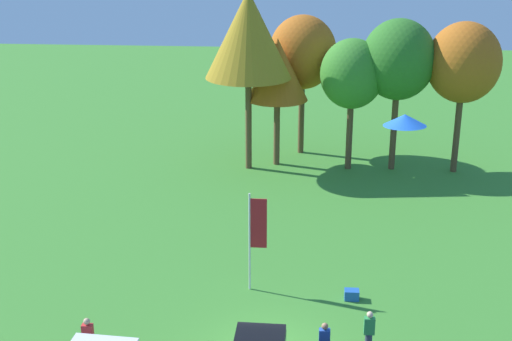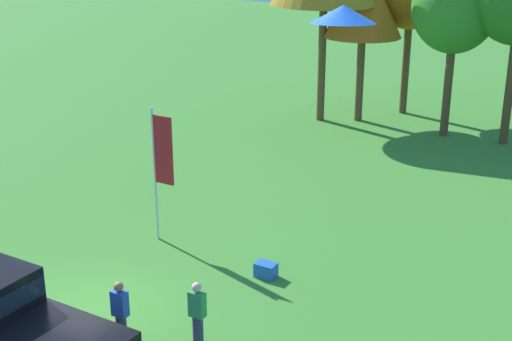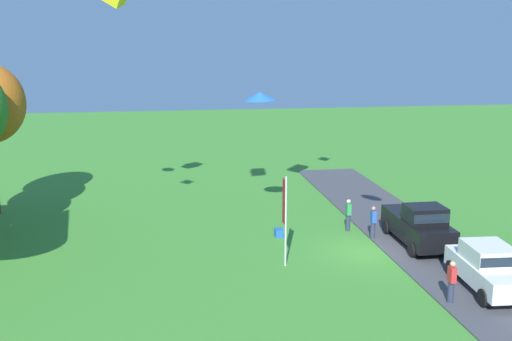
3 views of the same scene
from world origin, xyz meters
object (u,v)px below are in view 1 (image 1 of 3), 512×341
Objects in this scene: tree_left_of_center at (464,63)px; kite_delta_mid_center at (405,120)px; person_watching_sky at (88,341)px; tree_center_back at (303,53)px; tree_far_right at (398,60)px; person_on_lawn at (369,334)px; cooler_box at (352,295)px; tree_far_left at (248,35)px; tree_lone_near at (277,70)px; tree_right_of_center at (352,74)px; flag_banner at (256,230)px.

kite_delta_mid_center is (-5.00, -14.55, 0.68)m from tree_left_of_center.
person_watching_sky is 24.58m from tree_center_back.
person_on_lawn is at bearing -98.10° from tree_far_right.
person_on_lawn is (9.21, 1.12, 0.00)m from person_watching_sky.
tree_left_of_center is at bearing -3.13° from tree_far_right.
tree_center_back is at bearing 162.04° from tree_left_of_center.
person_on_lawn is at bearing 6.93° from person_watching_sky.
person_watching_sky is 1.00× the size of person_on_lawn.
person_watching_sky is at bearing -151.06° from cooler_box.
tree_far_left is 8.50m from tree_far_right.
tree_lone_near is at bearing 75.99° from person_watching_sky.
tree_right_of_center is at bearing 87.96° from cooler_box.
flag_banner is at bearing -125.18° from tree_left_of_center.
tree_lone_near is 10.36m from tree_left_of_center.
person_watching_sky is 0.42× the size of flag_banner.
cooler_box is at bearing -82.83° from tree_center_back.
kite_delta_mid_center is at bearing -108.95° from tree_left_of_center.
flag_banner is at bearing -177.71° from kite_delta_mid_center.
person_watching_sky is at bearing -173.07° from person_on_lawn.
tree_right_of_center is at bearing 65.09° from person_watching_sky.
tree_right_of_center is (0.20, 19.13, 4.73)m from person_on_lawn.
tree_far_left is at bearing 109.45° from cooler_box.
tree_center_back is 6.02m from tree_far_right.
tree_left_of_center is 18.46m from flag_banner.
person_watching_sky and person_on_lawn have the same top height.
tree_far_left is 6.53× the size of kite_delta_mid_center.
tree_far_left is at bearing -152.72° from tree_lone_near.
kite_delta_mid_center is at bearing -95.59° from tree_far_right.
person_watching_sky is 13.41m from kite_delta_mid_center.
tree_left_of_center reaches higher than flag_banner.
tree_lone_near is at bearing 177.19° from tree_far_right.
tree_far_right is 15.61× the size of cooler_box.
tree_far_right is at bearing 78.71° from cooler_box.
tree_far_right reaches higher than tree_center_back.
tree_center_back is 1.12× the size of tree_right_of_center.
tree_left_of_center is (6.29, 19.05, 5.48)m from person_on_lawn.
tree_far_left is at bearing -176.37° from tree_right_of_center.
kite_delta_mid_center is (6.93, -14.25, -0.78)m from tree_far_left.
tree_center_back is 17.90m from kite_delta_mid_center.
tree_far_right is 16.96m from cooler_box.
tree_right_of_center is 0.88× the size of tree_left_of_center.
kite_delta_mid_center is (10.50, 5.62, 6.16)m from person_watching_sky.
tree_lone_near reaches higher than kite_delta_mid_center.
tree_far_right is (6.78, -0.33, 0.74)m from tree_lone_near.
kite_delta_mid_center is (3.93, -17.44, 0.75)m from tree_center_back.
person_on_lawn is 20.22m from tree_far_right.
tree_right_of_center reaches higher than kite_delta_mid_center.
person_watching_sky is at bearing -151.85° from kite_delta_mid_center.
tree_far_left is 12.02m from tree_left_of_center.
cooler_box is 7.06m from kite_delta_mid_center.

